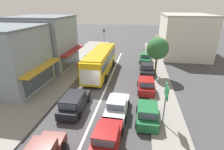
{
  "coord_description": "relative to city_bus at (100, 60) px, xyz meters",
  "views": [
    {
      "loc": [
        3.59,
        -15.52,
        8.98
      ],
      "look_at": [
        0.52,
        3.42,
        1.2
      ],
      "focal_mm": 28.0,
      "sensor_mm": 36.0,
      "label": 1
    }
  ],
  "objects": [
    {
      "name": "sedan_adjacent_lane_lead",
      "position": [
        3.41,
        -13.38,
        -1.22
      ],
      "size": [
        1.99,
        4.25,
        1.47
      ],
      "color": "maroon",
      "rests_on": "ground"
    },
    {
      "name": "parked_sedan_kerb_rear",
      "position": [
        6.26,
        6.2,
        -1.22
      ],
      "size": [
        1.96,
        4.23,
        1.47
      ],
      "color": "#1E6638",
      "rests_on": "ground"
    },
    {
      "name": "city_bus",
      "position": [
        0.0,
        0.0,
        0.0
      ],
      "size": [
        2.77,
        10.86,
        3.23
      ],
      "color": "yellow",
      "rests_on": "ground"
    },
    {
      "name": "street_tree_right",
      "position": [
        7.45,
        -0.08,
        1.92
      ],
      "size": [
        2.79,
        2.79,
        5.21
      ],
      "color": "brown",
      "rests_on": "ground"
    },
    {
      "name": "ground_plane",
      "position": [
        1.64,
        -6.87,
        -1.88
      ],
      "size": [
        140.0,
        140.0,
        0.0
      ],
      "primitive_type": "plane",
      "color": "#3F3F42"
    },
    {
      "name": "kerb_right",
      "position": [
        7.84,
        -0.87,
        -1.82
      ],
      "size": [
        2.8,
        44.0,
        0.12
      ],
      "primitive_type": "cube",
      "color": "gray",
      "rests_on": "ground"
    },
    {
      "name": "sedan_queue_far_back",
      "position": [
        3.58,
        -9.36,
        -1.22
      ],
      "size": [
        1.99,
        4.25,
        1.47
      ],
      "color": "silver",
      "rests_on": "ground"
    },
    {
      "name": "building_right_far",
      "position": [
        13.12,
        12.24,
        1.81
      ],
      "size": [
        8.93,
        11.64,
        7.39
      ],
      "color": "silver",
      "rests_on": "ground"
    },
    {
      "name": "shopfront_mid_block",
      "position": [
        -8.54,
        1.36,
        1.86
      ],
      "size": [
        8.4,
        7.45,
        7.49
      ],
      "color": "#84939E",
      "rests_on": "ground"
    },
    {
      "name": "pedestrian_browsing_midblock",
      "position": [
        -2.95,
        2.44,
        -0.81
      ],
      "size": [
        0.56,
        0.3,
        1.63
      ],
      "color": "#333338",
      "rests_on": "sidewalk_left"
    },
    {
      "name": "traffic_light_downstreet",
      "position": [
        -2.4,
        14.22,
        0.97
      ],
      "size": [
        0.33,
        0.24,
        4.2
      ],
      "color": "gray",
      "rests_on": "ground"
    },
    {
      "name": "shopfront_corner_near",
      "position": [
        -8.54,
        -6.13,
        1.58
      ],
      "size": [
        7.24,
        7.09,
        6.93
      ],
      "color": "#84939E",
      "rests_on": "ground"
    },
    {
      "name": "parked_hatchback_kerb_front",
      "position": [
        6.16,
        -10.05,
        -1.17
      ],
      "size": [
        1.84,
        3.71,
        1.54
      ],
      "color": "#1E6638",
      "rests_on": "ground"
    },
    {
      "name": "wagon_behind_bus_mid",
      "position": [
        -0.32,
        -9.41,
        -1.14
      ],
      "size": [
        1.97,
        4.51,
        1.58
      ],
      "color": "black",
      "rests_on": "ground"
    },
    {
      "name": "pedestrian_with_handbag_near",
      "position": [
        -2.96,
        -0.69,
        -0.81
      ],
      "size": [
        0.48,
        0.62,
        1.63
      ],
      "color": "#333338",
      "rests_on": "sidewalk_left"
    },
    {
      "name": "parked_hatchback_kerb_second",
      "position": [
        6.16,
        -4.61,
        -1.17
      ],
      "size": [
        1.93,
        3.76,
        1.54
      ],
      "color": "maroon",
      "rests_on": "ground"
    },
    {
      "name": "parked_sedan_kerb_third",
      "position": [
        6.38,
        0.73,
        -1.22
      ],
      "size": [
        1.95,
        4.23,
        1.47
      ],
      "color": "black",
      "rests_on": "ground"
    },
    {
      "name": "lane_centre_line",
      "position": [
        1.64,
        -2.87,
        -1.88
      ],
      "size": [
        0.2,
        28.0,
        0.01
      ],
      "primitive_type": "cube",
      "color": "silver",
      "rests_on": "ground"
    },
    {
      "name": "directional_road_sign",
      "position": [
        7.39,
        -10.35,
        0.82
      ],
      "size": [
        0.1,
        1.4,
        3.6
      ],
      "color": "gray",
      "rests_on": "ground"
    },
    {
      "name": "sidewalk_left",
      "position": [
        -5.16,
        -0.87,
        -1.81
      ],
      "size": [
        5.2,
        44.0,
        0.14
      ],
      "primitive_type": "cube",
      "color": "gray",
      "rests_on": "ground"
    }
  ]
}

